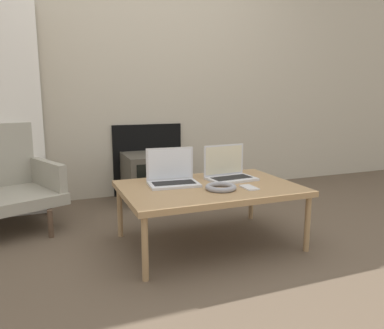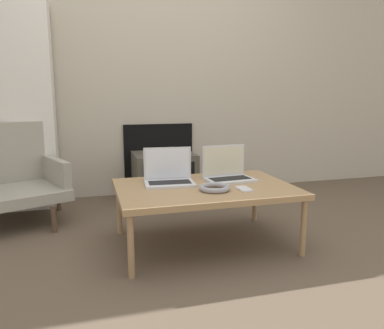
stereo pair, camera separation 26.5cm
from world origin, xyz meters
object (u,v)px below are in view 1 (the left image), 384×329
Objects in this scene: headphones at (221,187)px; phone at (249,187)px; laptop_left at (172,176)px; tv at (155,177)px; laptop_right at (228,171)px.

phone is (0.18, -0.03, -0.01)m from headphones.
phone is at bearing -9.69° from headphones.
laptop_left is 0.61× the size of tv.
laptop_left is at bearing -99.68° from tv.
laptop_left reaches higher than phone.
tv is at bearing 100.45° from phone.
laptop_left reaches higher than headphones.
tv is at bearing 97.93° from laptop_right.
tv is (-0.24, 1.29, -0.18)m from phone.
phone is at bearing -29.87° from laptop_left.
laptop_left is at bearing 145.23° from phone.
headphones is at bearing -87.41° from tv.
headphones is 0.18m from phone.
headphones reaches higher than phone.
laptop_right is at bearing 89.93° from phone.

